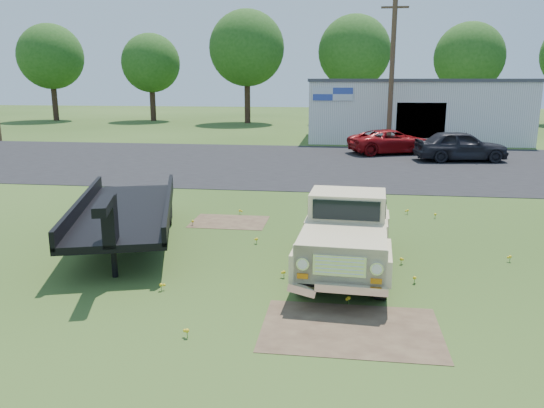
# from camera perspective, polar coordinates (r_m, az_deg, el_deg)

# --- Properties ---
(ground) EXTENTS (140.00, 140.00, 0.00)m
(ground) POSITION_cam_1_polar(r_m,az_deg,el_deg) (12.11, 1.18, -6.59)
(ground) COLOR #274215
(ground) RESTS_ON ground
(asphalt_lot) EXTENTS (90.00, 14.00, 0.02)m
(asphalt_lot) POSITION_cam_1_polar(r_m,az_deg,el_deg) (26.66, 4.90, 4.35)
(asphalt_lot) COLOR black
(asphalt_lot) RESTS_ON ground
(dirt_patch_a) EXTENTS (3.00, 2.00, 0.01)m
(dirt_patch_a) POSITION_cam_1_polar(r_m,az_deg,el_deg) (9.28, 8.47, -13.19)
(dirt_patch_a) COLOR #4C3728
(dirt_patch_a) RESTS_ON ground
(dirt_patch_b) EXTENTS (2.20, 1.60, 0.01)m
(dirt_patch_b) POSITION_cam_1_polar(r_m,az_deg,el_deg) (15.72, -4.61, -1.93)
(dirt_patch_b) COLOR #4C3728
(dirt_patch_b) RESTS_ON ground
(commercial_building) EXTENTS (14.20, 8.20, 4.15)m
(commercial_building) POSITION_cam_1_polar(r_m,az_deg,el_deg) (38.65, 14.96, 9.85)
(commercial_building) COLOR beige
(commercial_building) RESTS_ON ground
(utility_pole_mid) EXTENTS (1.60, 0.30, 9.00)m
(utility_pole_mid) POSITION_cam_1_polar(r_m,az_deg,el_deg) (33.43, 12.77, 13.80)
(utility_pole_mid) COLOR #4D3224
(utility_pole_mid) RESTS_ON ground
(treeline_a) EXTENTS (6.40, 6.40, 9.52)m
(treeline_a) POSITION_cam_1_polar(r_m,az_deg,el_deg) (59.12, -22.71, 14.41)
(treeline_a) COLOR #362318
(treeline_a) RESTS_ON ground
(treeline_b) EXTENTS (5.76, 5.76, 8.57)m
(treeline_b) POSITION_cam_1_polar(r_m,az_deg,el_deg) (55.78, -12.91, 14.55)
(treeline_b) COLOR #362318
(treeline_b) RESTS_ON ground
(treeline_c) EXTENTS (7.04, 7.04, 10.47)m
(treeline_c) POSITION_cam_1_polar(r_m,az_deg,el_deg) (51.73, -2.72, 16.39)
(treeline_c) COLOR #362318
(treeline_c) RESTS_ON ground
(treeline_d) EXTENTS (6.72, 6.72, 10.00)m
(treeline_d) POSITION_cam_1_polar(r_m,az_deg,el_deg) (51.88, 8.86, 15.89)
(treeline_d) COLOR #362318
(treeline_d) RESTS_ON ground
(treeline_e) EXTENTS (6.08, 6.08, 9.04)m
(treeline_e) POSITION_cam_1_polar(r_m,az_deg,el_deg) (51.47, 20.43, 14.56)
(treeline_e) COLOR #362318
(treeline_e) RESTS_ON ground
(vintage_pickup_truck) EXTENTS (2.18, 4.99, 1.77)m
(vintage_pickup_truck) POSITION_cam_1_polar(r_m,az_deg,el_deg) (11.69, 8.04, -2.87)
(vintage_pickup_truck) COLOR tan
(vintage_pickup_truck) RESTS_ON ground
(flatbed_trailer) EXTENTS (4.16, 7.19, 1.86)m
(flatbed_trailer) POSITION_cam_1_polar(r_m,az_deg,el_deg) (14.09, -15.48, -0.26)
(flatbed_trailer) COLOR black
(flatbed_trailer) RESTS_ON ground
(red_pickup) EXTENTS (5.31, 3.82, 1.34)m
(red_pickup) POSITION_cam_1_polar(r_m,az_deg,el_deg) (30.83, 12.74, 6.54)
(red_pickup) COLOR maroon
(red_pickup) RESTS_ON ground
(dark_sedan) EXTENTS (4.80, 2.48, 1.56)m
(dark_sedan) POSITION_cam_1_polar(r_m,az_deg,el_deg) (28.95, 19.63, 5.90)
(dark_sedan) COLOR black
(dark_sedan) RESTS_ON ground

